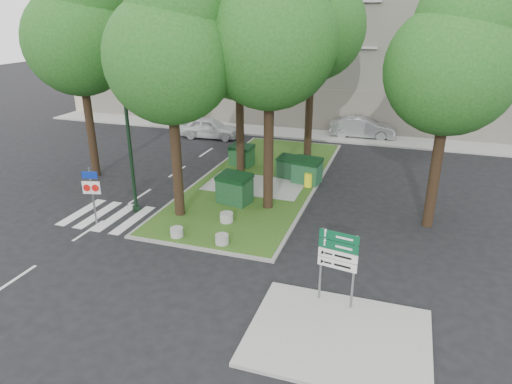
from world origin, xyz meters
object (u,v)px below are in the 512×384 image
at_px(tree_median_mid, 241,44).
at_px(car_white, 210,128).
at_px(bollard_right, 222,239).
at_px(car_silver, 363,128).
at_px(tree_street_left, 79,31).
at_px(dumpster_a, 242,155).
at_px(traffic_sign_pole, 92,188).
at_px(tree_median_far, 315,16).
at_px(bollard_left, 177,232).
at_px(tree_median_near_right, 272,27).
at_px(dumpster_b, 234,189).
at_px(dumpster_d, 307,171).
at_px(bollard_mid, 226,217).
at_px(street_lamp, 128,126).
at_px(directional_sign, 338,257).
at_px(tree_median_near_left, 172,46).
at_px(litter_bin, 308,180).
at_px(tree_street_right, 455,57).
at_px(dumpster_c, 290,167).

height_order(tree_median_mid, car_white, tree_median_mid).
relative_size(bollard_right, car_silver, 0.11).
distance_m(tree_street_left, car_silver, 19.67).
bearing_deg(dumpster_a, traffic_sign_pole, -102.47).
bearing_deg(dumpster_a, bollard_right, -67.07).
bearing_deg(tree_street_left, bollard_right, -29.67).
height_order(tree_median_far, bollard_left, tree_median_far).
height_order(tree_street_left, traffic_sign_pole, tree_street_left).
xyz_separation_m(tree_median_near_right, dumpster_b, (-1.75, -0.03, -7.17)).
height_order(dumpster_d, bollard_mid, dumpster_d).
relative_size(tree_median_far, dumpster_a, 8.18).
bearing_deg(tree_street_left, street_lamp, -37.53).
height_order(dumpster_a, street_lamp, street_lamp).
bearing_deg(directional_sign, street_lamp, 165.41).
height_order(street_lamp, car_silver, street_lamp).
bearing_deg(bollard_left, traffic_sign_pole, 177.29).
xyz_separation_m(dumpster_d, bollard_left, (-3.61, -7.76, -0.46)).
bearing_deg(tree_median_near_left, bollard_mid, -3.87).
bearing_deg(litter_bin, directional_sign, -73.04).
xyz_separation_m(tree_street_left, bollard_mid, (9.18, -3.65, -7.33)).
relative_size(tree_median_far, directional_sign, 4.89).
bearing_deg(tree_street_right, dumpster_d, 152.24).
xyz_separation_m(dumpster_d, car_silver, (1.74, 10.70, -0.01)).
bearing_deg(bollard_left, street_lamp, 147.81).
relative_size(directional_sign, car_silver, 0.53).
height_order(bollard_left, litter_bin, litter_bin).
bearing_deg(tree_median_near_right, traffic_sign_pole, -149.95).
xyz_separation_m(dumpster_b, directional_sign, (5.81, -6.53, 0.93)).
bearing_deg(directional_sign, bollard_mid, 150.35).
bearing_deg(bollard_right, street_lamp, 158.88).
bearing_deg(tree_median_far, traffic_sign_pole, -121.21).
xyz_separation_m(tree_median_near_right, tree_median_mid, (-3.00, 4.50, -1.01)).
bearing_deg(tree_median_mid, car_silver, 60.29).
height_order(tree_median_near_left, car_silver, tree_median_near_left).
bearing_deg(dumpster_c, tree_median_mid, -173.78).
height_order(bollard_left, traffic_sign_pole, traffic_sign_pole).
bearing_deg(tree_median_near_right, street_lamp, -160.15).
relative_size(bollard_left, directional_sign, 0.21).
height_order(dumpster_a, car_silver, car_silver).
bearing_deg(dumpster_b, car_silver, 84.93).
height_order(traffic_sign_pole, car_white, traffic_sign_pole).
distance_m(tree_median_near_left, car_white, 15.15).
bearing_deg(tree_median_far, directional_sign, -74.64).
bearing_deg(bollard_mid, car_white, 116.51).
height_order(tree_street_right, dumpster_a, tree_street_right).
height_order(tree_median_mid, bollard_right, tree_median_mid).
bearing_deg(street_lamp, tree_street_right, 11.46).
height_order(tree_median_near_left, tree_median_far, tree_median_far).
bearing_deg(dumpster_b, directional_sign, -36.46).
bearing_deg(tree_street_left, tree_median_near_right, -8.13).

